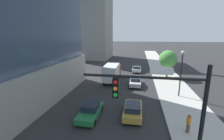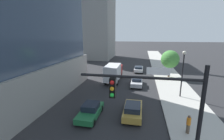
# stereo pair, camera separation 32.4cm
# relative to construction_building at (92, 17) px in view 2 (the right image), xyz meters

# --- Properties ---
(sidewalk) EXTENTS (5.27, 120.00, 0.15)m
(sidewalk) POSITION_rel_construction_building_xyz_m (22.90, -31.87, -14.10)
(sidewalk) COLOR #B2AFA8
(sidewalk) RESTS_ON ground
(construction_building) EXTENTS (14.91, 23.01, 35.35)m
(construction_building) POSITION_rel_construction_building_xyz_m (0.00, 0.00, 0.00)
(construction_building) COLOR gray
(construction_building) RESTS_ON ground
(traffic_light_pole) EXTENTS (6.16, 0.48, 6.76)m
(traffic_light_pole) POSITION_rel_construction_building_xyz_m (18.77, -47.00, -9.44)
(traffic_light_pole) COLOR black
(traffic_light_pole) RESTS_ON sidewalk
(street_lamp) EXTENTS (0.44, 0.44, 6.10)m
(street_lamp) POSITION_rel_construction_building_xyz_m (22.98, -33.50, -10.06)
(street_lamp) COLOR black
(street_lamp) RESTS_ON sidewalk
(street_tree) EXTENTS (3.44, 3.44, 5.22)m
(street_tree) POSITION_rel_construction_building_xyz_m (23.04, -23.31, -10.54)
(street_tree) COLOR brown
(street_tree) RESTS_ON sidewalk
(car_white) EXTENTS (1.91, 4.44, 1.33)m
(car_white) POSITION_rel_construction_building_xyz_m (17.04, -19.49, -13.49)
(car_white) COLOR silver
(car_white) RESTS_ON ground
(car_gold) EXTENTS (1.82, 4.21, 1.44)m
(car_gold) POSITION_rel_construction_building_xyz_m (17.04, -39.79, -13.45)
(car_gold) COLOR #AD8938
(car_gold) RESTS_ON ground
(car_silver) EXTENTS (1.77, 4.45, 1.36)m
(car_silver) POSITION_rel_construction_building_xyz_m (17.04, -29.56, -13.48)
(car_silver) COLOR #B7B7BC
(car_silver) RESTS_ON ground
(car_green) EXTENTS (1.80, 4.27, 1.39)m
(car_green) POSITION_rel_construction_building_xyz_m (12.81, -40.71, -13.50)
(car_green) COLOR #1E6638
(car_green) RESTS_ON ground
(box_truck) EXTENTS (2.30, 7.02, 3.14)m
(box_truck) POSITION_rel_construction_building_xyz_m (12.81, -27.92, -12.43)
(box_truck) COLOR #B21E1E
(box_truck) RESTS_ON ground
(pedestrian_orange_shirt) EXTENTS (0.34, 0.34, 1.63)m
(pedestrian_orange_shirt) POSITION_rel_construction_building_xyz_m (21.78, -41.92, -13.20)
(pedestrian_orange_shirt) COLOR brown
(pedestrian_orange_shirt) RESTS_ON sidewalk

